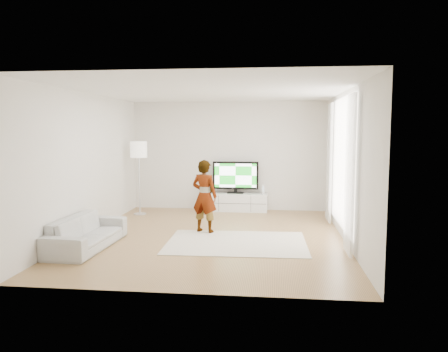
# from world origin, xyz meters

# --- Properties ---
(floor) EXTENTS (6.00, 6.00, 0.00)m
(floor) POSITION_xyz_m (0.00, 0.00, 0.00)
(floor) COLOR tan
(floor) RESTS_ON ground
(ceiling) EXTENTS (6.00, 6.00, 0.00)m
(ceiling) POSITION_xyz_m (0.00, 0.00, 2.80)
(ceiling) COLOR white
(ceiling) RESTS_ON wall_back
(wall_left) EXTENTS (0.02, 6.00, 2.80)m
(wall_left) POSITION_xyz_m (-2.50, 0.00, 1.40)
(wall_left) COLOR silver
(wall_left) RESTS_ON floor
(wall_right) EXTENTS (0.02, 6.00, 2.80)m
(wall_right) POSITION_xyz_m (2.50, 0.00, 1.40)
(wall_right) COLOR silver
(wall_right) RESTS_ON floor
(wall_back) EXTENTS (5.00, 0.02, 2.80)m
(wall_back) POSITION_xyz_m (0.00, 3.00, 1.40)
(wall_back) COLOR silver
(wall_back) RESTS_ON floor
(wall_front) EXTENTS (5.00, 0.02, 2.80)m
(wall_front) POSITION_xyz_m (0.00, -3.00, 1.40)
(wall_front) COLOR silver
(wall_front) RESTS_ON floor
(window) EXTENTS (0.01, 2.60, 2.50)m
(window) POSITION_xyz_m (2.48, 0.30, 1.45)
(window) COLOR white
(window) RESTS_ON wall_right
(curtain_near) EXTENTS (0.04, 0.70, 2.60)m
(curtain_near) POSITION_xyz_m (2.40, -1.00, 1.35)
(curtain_near) COLOR white
(curtain_near) RESTS_ON floor
(curtain_far) EXTENTS (0.04, 0.70, 2.60)m
(curtain_far) POSITION_xyz_m (2.40, 1.60, 1.35)
(curtain_far) COLOR white
(curtain_far) RESTS_ON floor
(media_console) EXTENTS (1.63, 0.46, 0.46)m
(media_console) POSITION_xyz_m (0.21, 2.76, 0.23)
(media_console) COLOR white
(media_console) RESTS_ON floor
(television) EXTENTS (1.17, 0.23, 0.81)m
(television) POSITION_xyz_m (0.21, 2.79, 0.90)
(television) COLOR black
(television) RESTS_ON media_console
(game_console) EXTENTS (0.06, 0.17, 0.23)m
(game_console) POSITION_xyz_m (0.92, 2.76, 0.57)
(game_console) COLOR white
(game_console) RESTS_ON media_console
(potted_plant) EXTENTS (0.25, 0.25, 0.37)m
(potted_plant) POSITION_xyz_m (-0.49, 2.77, 0.64)
(potted_plant) COLOR #3F7238
(potted_plant) RESTS_ON media_console
(rug) EXTENTS (2.59, 1.90, 0.01)m
(rug) POSITION_xyz_m (0.50, -0.43, 0.01)
(rug) COLOR beige
(rug) RESTS_ON floor
(player) EXTENTS (0.62, 0.50, 1.47)m
(player) POSITION_xyz_m (-0.21, 0.34, 0.75)
(player) COLOR #334772
(player) RESTS_ON rug
(sofa) EXTENTS (0.82, 1.94, 0.56)m
(sofa) POSITION_xyz_m (-2.09, -1.05, 0.28)
(sofa) COLOR silver
(sofa) RESTS_ON floor
(floor_lamp) EXTENTS (0.40, 0.40, 1.79)m
(floor_lamp) POSITION_xyz_m (-2.10, 2.04, 1.52)
(floor_lamp) COLOR silver
(floor_lamp) RESTS_ON floor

